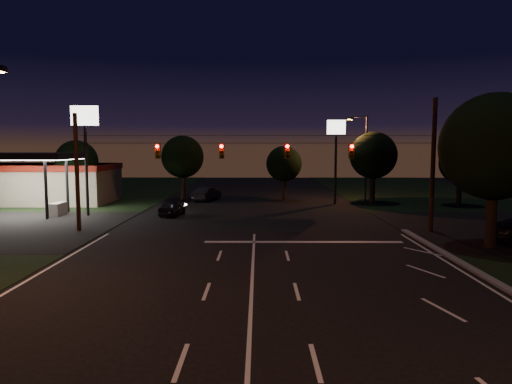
{
  "coord_description": "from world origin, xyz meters",
  "views": [
    {
      "loc": [
        0.27,
        -15.69,
        5.73
      ],
      "look_at": [
        0.12,
        11.97,
        3.0
      ],
      "focal_mm": 32.0,
      "sensor_mm": 36.0,
      "label": 1
    }
  ],
  "objects_px": {
    "utility_pole_right": "(430,232)",
    "car_oncoming_a": "(172,208)",
    "tree_right_near": "(494,148)",
    "car_oncoming_b": "(207,194)"
  },
  "relations": [
    {
      "from": "tree_right_near",
      "to": "car_oncoming_b",
      "type": "height_order",
      "value": "tree_right_near"
    },
    {
      "from": "car_oncoming_a",
      "to": "car_oncoming_b",
      "type": "distance_m",
      "value": 10.84
    },
    {
      "from": "utility_pole_right",
      "to": "car_oncoming_a",
      "type": "relative_size",
      "value": 2.41
    },
    {
      "from": "car_oncoming_b",
      "to": "tree_right_near",
      "type": "bearing_deg",
      "value": 145.88
    },
    {
      "from": "tree_right_near",
      "to": "car_oncoming_b",
      "type": "xyz_separation_m",
      "value": [
        -18.79,
        22.74,
        -4.93
      ]
    },
    {
      "from": "utility_pole_right",
      "to": "tree_right_near",
      "type": "xyz_separation_m",
      "value": [
        1.53,
        -4.83,
        5.68
      ]
    },
    {
      "from": "tree_right_near",
      "to": "car_oncoming_a",
      "type": "xyz_separation_m",
      "value": [
        -20.52,
        12.04,
        -5.04
      ]
    },
    {
      "from": "car_oncoming_a",
      "to": "tree_right_near",
      "type": "bearing_deg",
      "value": 156.74
    },
    {
      "from": "utility_pole_right",
      "to": "tree_right_near",
      "type": "bearing_deg",
      "value": -72.47
    },
    {
      "from": "utility_pole_right",
      "to": "car_oncoming_b",
      "type": "distance_m",
      "value": 24.89
    }
  ]
}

